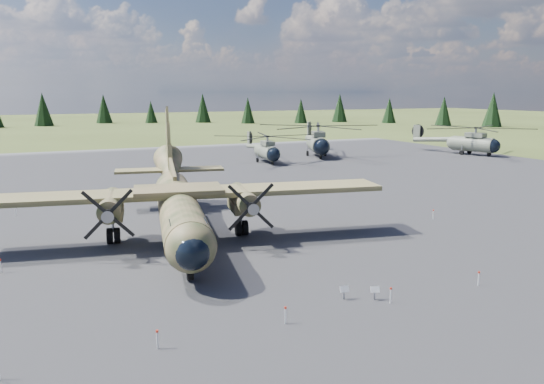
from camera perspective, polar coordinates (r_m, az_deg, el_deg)
name	(u,v)px	position (r m, az deg, el deg)	size (l,w,h in m)	color
ground	(254,241)	(38.74, -1.90, -5.33)	(500.00, 500.00, 0.00)	#54622B
apron	(212,213)	(47.85, -6.48, -2.28)	(120.00, 120.00, 0.04)	#5D5D62
transport_plane	(178,200)	(39.76, -10.11, -0.83)	(30.16, 27.12, 9.95)	#374123
helicopter_near	(267,143)	(81.19, -0.59, 5.25)	(18.05, 20.22, 4.21)	#63675A
helicopter_mid	(318,134)	(89.11, 4.94, 6.21)	(27.00, 27.00, 5.33)	#63675A
helicopter_far	(473,135)	(97.72, 20.79, 5.74)	(23.79, 24.29, 4.81)	#63675A
info_placard_left	(344,290)	(28.39, 7.77, -10.45)	(0.50, 0.28, 0.74)	gray
info_placard_right	(375,291)	(28.60, 11.00, -10.40)	(0.51, 0.33, 0.74)	gray
barrier_fence	(249,236)	(38.36, -2.50, -4.70)	(33.12, 29.62, 0.85)	silver
treeline	(191,173)	(40.04, -8.70, 2.07)	(316.14, 318.57, 10.98)	black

